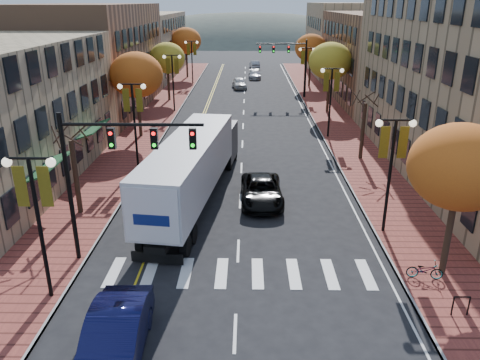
{
  "coord_description": "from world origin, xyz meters",
  "views": [
    {
      "loc": [
        0.4,
        -15.87,
        11.32
      ],
      "look_at": [
        0.02,
        7.83,
        2.2
      ],
      "focal_mm": 35.0,
      "sensor_mm": 36.0,
      "label": 1
    }
  ],
  "objects_px": {
    "semi_truck": "(195,162)",
    "bicycle": "(425,270)",
    "black_suv": "(262,191)",
    "navy_sedan": "(115,338)"
  },
  "relations": [
    {
      "from": "semi_truck",
      "to": "navy_sedan",
      "type": "relative_size",
      "value": 3.18
    },
    {
      "from": "navy_sedan",
      "to": "semi_truck",
      "type": "bearing_deg",
      "value": 82.52
    },
    {
      "from": "semi_truck",
      "to": "navy_sedan",
      "type": "xyz_separation_m",
      "value": [
        -1.28,
        -13.56,
        -1.53
      ]
    },
    {
      "from": "semi_truck",
      "to": "bicycle",
      "type": "height_order",
      "value": "semi_truck"
    },
    {
      "from": "semi_truck",
      "to": "bicycle",
      "type": "bearing_deg",
      "value": -31.56
    },
    {
      "from": "semi_truck",
      "to": "black_suv",
      "type": "distance_m",
      "value": 4.31
    },
    {
      "from": "black_suv",
      "to": "bicycle",
      "type": "relative_size",
      "value": 3.45
    },
    {
      "from": "navy_sedan",
      "to": "black_suv",
      "type": "height_order",
      "value": "navy_sedan"
    },
    {
      "from": "semi_truck",
      "to": "black_suv",
      "type": "xyz_separation_m",
      "value": [
        3.96,
        -0.33,
        -1.66
      ]
    },
    {
      "from": "semi_truck",
      "to": "bicycle",
      "type": "relative_size",
      "value": 10.9
    }
  ]
}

